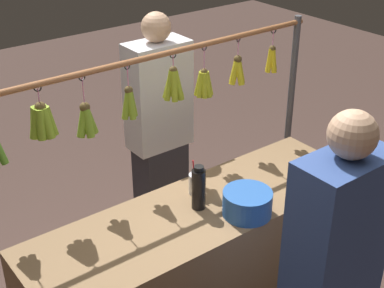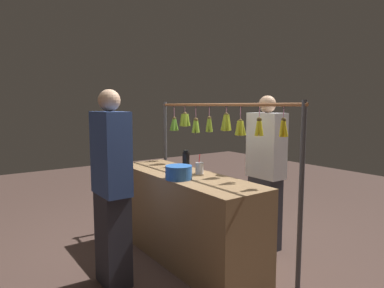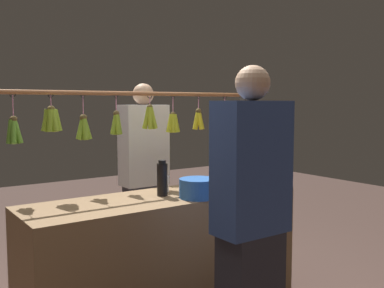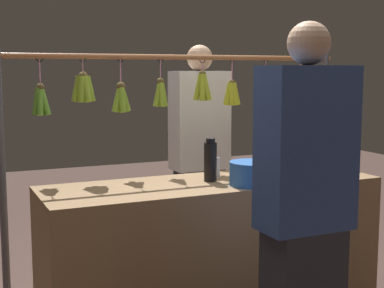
{
  "view_description": "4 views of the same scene",
  "coord_description": "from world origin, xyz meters",
  "px_view_note": "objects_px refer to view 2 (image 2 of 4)",
  "views": [
    {
      "loc": [
        1.52,
        1.91,
        2.58
      ],
      "look_at": [
        0.06,
        0.0,
        1.31
      ],
      "focal_mm": 52.18,
      "sensor_mm": 36.0,
      "label": 1
    },
    {
      "loc": [
        -2.84,
        1.95,
        1.61
      ],
      "look_at": [
        -0.13,
        0.0,
        1.23
      ],
      "focal_mm": 31.65,
      "sensor_mm": 36.0,
      "label": 2
    },
    {
      "loc": [
        1.61,
        2.6,
        1.55
      ],
      "look_at": [
        -0.24,
        0.0,
        1.25
      ],
      "focal_mm": 41.71,
      "sensor_mm": 36.0,
      "label": 3
    },
    {
      "loc": [
        1.44,
        2.88,
        1.54
      ],
      "look_at": [
        0.13,
        0.0,
        1.13
      ],
      "focal_mm": 53.29,
      "sensor_mm": 36.0,
      "label": 4
    }
  ],
  "objects_px": {
    "water_bottle": "(186,163)",
    "vendor_person": "(266,174)",
    "drink_cup": "(199,168)",
    "blue_bucket": "(179,172)",
    "customer_person": "(112,190)"
  },
  "relations": [
    {
      "from": "water_bottle",
      "to": "vendor_person",
      "type": "bearing_deg",
      "value": -111.17
    },
    {
      "from": "drink_cup",
      "to": "blue_bucket",
      "type": "bearing_deg",
      "value": 105.35
    },
    {
      "from": "customer_person",
      "to": "drink_cup",
      "type": "bearing_deg",
      "value": -91.09
    },
    {
      "from": "water_bottle",
      "to": "drink_cup",
      "type": "bearing_deg",
      "value": -123.05
    },
    {
      "from": "vendor_person",
      "to": "blue_bucket",
      "type": "bearing_deg",
      "value": 81.04
    },
    {
      "from": "water_bottle",
      "to": "blue_bucket",
      "type": "xyz_separation_m",
      "value": [
        -0.16,
        0.2,
        -0.05
      ]
    },
    {
      "from": "water_bottle",
      "to": "drink_cup",
      "type": "height_order",
      "value": "water_bottle"
    },
    {
      "from": "blue_bucket",
      "to": "drink_cup",
      "type": "xyz_separation_m",
      "value": [
        0.09,
        -0.32,
        -0.01
      ]
    },
    {
      "from": "water_bottle",
      "to": "blue_bucket",
      "type": "distance_m",
      "value": 0.26
    },
    {
      "from": "vendor_person",
      "to": "customer_person",
      "type": "distance_m",
      "value": 1.71
    },
    {
      "from": "water_bottle",
      "to": "customer_person",
      "type": "bearing_deg",
      "value": 93.97
    },
    {
      "from": "drink_cup",
      "to": "customer_person",
      "type": "relative_size",
      "value": 0.12
    },
    {
      "from": "blue_bucket",
      "to": "vendor_person",
      "type": "relative_size",
      "value": 0.15
    },
    {
      "from": "water_bottle",
      "to": "vendor_person",
      "type": "xyz_separation_m",
      "value": [
        -0.33,
        -0.85,
        -0.17
      ]
    },
    {
      "from": "drink_cup",
      "to": "customer_person",
      "type": "distance_m",
      "value": 0.96
    }
  ]
}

